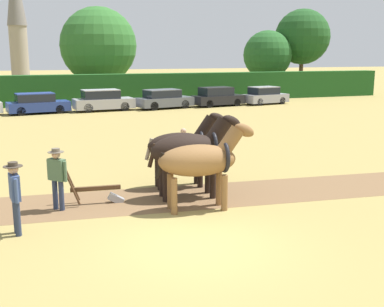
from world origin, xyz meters
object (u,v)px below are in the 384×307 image
at_px(tree_center_left, 267,55).
at_px(parked_car_center_right, 218,97).
at_px(draft_horse_trail_left, 182,145).
at_px(parked_car_center, 164,99).
at_px(parked_car_right, 265,96).
at_px(farmer_onlooker_left, 15,192).
at_px(tree_left, 98,45).
at_px(plow, 100,192).
at_px(parked_car_center_left, 103,101).
at_px(farmer_beside_team, 183,146).
at_px(farmer_at_plow, 57,174).
at_px(draft_horse_lead_left, 201,160).
at_px(parked_car_left, 37,104).
at_px(tree_center, 303,37).
at_px(draft_horse_lead_right, 191,150).
at_px(church_spire, 17,16).

distance_m(tree_center_left, parked_car_center_right, 13.95).
height_order(draft_horse_trail_left, parked_car_center, draft_horse_trail_left).
bearing_deg(parked_car_right, farmer_onlooker_left, -138.70).
distance_m(tree_left, draft_horse_trail_left, 32.09).
bearing_deg(tree_center_left, draft_horse_trail_left, -122.08).
relative_size(plow, parked_car_center_left, 0.37).
bearing_deg(farmer_beside_team, plow, -110.97).
bearing_deg(parked_car_center_right, draft_horse_trail_left, -123.96).
bearing_deg(farmer_at_plow, farmer_beside_team, -9.94).
distance_m(farmer_onlooker_left, parked_car_right, 31.62).
relative_size(draft_horse_lead_left, parked_car_center_right, 0.64).
xyz_separation_m(parked_car_left, parked_car_center_right, (14.00, 0.34, 0.03)).
height_order(tree_center_left, parked_car_left, tree_center_left).
xyz_separation_m(parked_car_center_left, parked_car_center, (4.72, -0.07, -0.04)).
distance_m(tree_center, farmer_onlooker_left, 45.42).
bearing_deg(tree_center, draft_horse_lead_right, -126.24).
bearing_deg(parked_car_left, parked_car_center_right, -6.90).
relative_size(tree_center_left, farmer_onlooker_left, 3.74).
bearing_deg(farmer_onlooker_left, tree_center_left, 45.84).
height_order(tree_center, draft_horse_trail_left, tree_center).
bearing_deg(parked_car_center_left, farmer_onlooker_left, -108.58).
xyz_separation_m(tree_left, tree_center_left, (17.56, -0.18, -0.88)).
distance_m(draft_horse_lead_right, farmer_beside_team, 3.34).
xyz_separation_m(draft_horse_lead_right, parked_car_center_right, (10.38, 23.21, -0.70)).
bearing_deg(draft_horse_lead_left, plow, 156.00).
distance_m(tree_left, church_spire, 29.52).
bearing_deg(church_spire, parked_car_right, -63.03).
bearing_deg(draft_horse_lead_right, farmer_beside_team, 81.07).
height_order(tree_center_left, draft_horse_trail_left, tree_center_left).
xyz_separation_m(tree_center_left, draft_horse_lead_left, (-20.06, -33.99, -2.67)).
bearing_deg(tree_left, parked_car_right, -38.21).
height_order(draft_horse_lead_left, farmer_onlooker_left, draft_horse_lead_left).
relative_size(draft_horse_lead_right, farmer_beside_team, 1.82).
height_order(farmer_at_plow, parked_car_center_right, farmer_at_plow).
bearing_deg(tree_left, tree_center, 0.07).
xyz_separation_m(tree_center_left, plow, (-22.60, -32.55, -3.73)).
height_order(draft_horse_lead_right, plow, draft_horse_lead_right).
height_order(church_spire, parked_car_center, church_spire).
xyz_separation_m(tree_center_left, parked_car_center_left, (-18.89, -9.81, -3.28)).
distance_m(church_spire, plow, 61.77).
relative_size(tree_center_left, parked_car_left, 1.48).
xyz_separation_m(tree_left, farmer_beside_team, (-1.57, -29.80, -4.03)).
height_order(tree_left, parked_car_center_right, tree_left).
relative_size(church_spire, parked_car_right, 4.42).
bearing_deg(plow, parked_car_left, 97.99).
height_order(tree_left, parked_car_center_left, tree_left).
distance_m(farmer_beside_team, farmer_onlooker_left, 7.40).
distance_m(tree_left, parked_car_left, 12.51).
distance_m(tree_left, farmer_beside_team, 30.11).
xyz_separation_m(church_spire, farmer_onlooker_left, (-0.26, -62.85, -8.31)).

